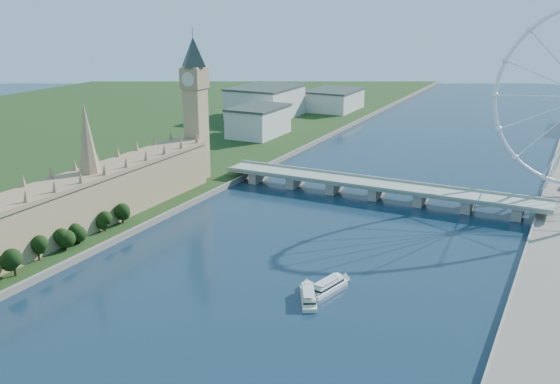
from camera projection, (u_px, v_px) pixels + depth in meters
The scene contains 6 objects.
parliament_range at pixel (92, 198), 356.96m from camera, with size 24.00×200.00×70.00m.
big_ben at pixel (195, 90), 435.29m from camera, with size 20.02×20.02×110.00m.
westminster_bridge at pixel (377, 188), 417.13m from camera, with size 220.00×22.00×9.50m.
city_skyline at pixel (497, 116), 619.95m from camera, with size 505.00×280.00×32.00m.
tour_boat_near at pixel (308, 301), 274.33m from camera, with size 6.64×26.17×5.75m, color beige, non-canonical shape.
tour_boat_far at pixel (328, 290), 284.03m from camera, with size 6.64×26.17×5.75m, color white, non-canonical shape.
Camera 1 is at (120.18, -86.61, 126.16)m, focal length 40.00 mm.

